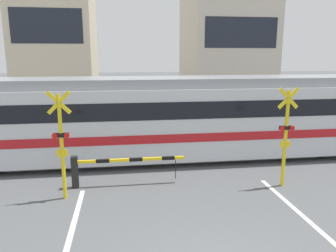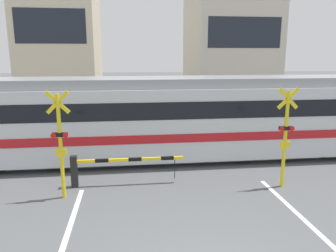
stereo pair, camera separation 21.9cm
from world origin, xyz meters
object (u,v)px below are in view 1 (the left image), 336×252
crossing_barrier_near (104,166)px  crossing_signal_left (61,141)px  crossing_signal_right (286,133)px  commuter_train (169,116)px  pedestrian (127,113)px  crossing_barrier_far (201,125)px

crossing_barrier_near → crossing_signal_left: size_ratio=1.13×
crossing_signal_left → crossing_signal_right: 6.87m
commuter_train → pedestrian: bearing=106.5°
crossing_signal_right → pedestrian: 10.05m
commuter_train → crossing_signal_left: bearing=-136.9°
crossing_signal_right → pedestrian: crossing_signal_right is taller
crossing_barrier_far → crossing_signal_right: crossing_signal_right is taller
commuter_train → pedestrian: size_ratio=11.35×
commuter_train → crossing_barrier_far: size_ratio=5.59×
commuter_train → pedestrian: commuter_train is taller
crossing_barrier_far → crossing_signal_right: 6.69m
crossing_barrier_far → crossing_signal_left: (-5.74, -6.51, 1.09)m
commuter_train → crossing_barrier_near: commuter_train is taller
commuter_train → crossing_barrier_near: (-2.48, -2.59, -1.09)m
crossing_signal_left → pedestrian: size_ratio=1.79×
crossing_signal_left → pedestrian: 9.03m
crossing_barrier_far → crossing_signal_left: size_ratio=1.13×
crossing_barrier_far → crossing_signal_left: crossing_signal_left is taller
commuter_train → crossing_signal_right: bearing=-46.1°
commuter_train → crossing_signal_right: size_ratio=6.34×
commuter_train → crossing_signal_right: (3.25, -3.38, -0.01)m
pedestrian → crossing_barrier_far: bearing=-31.4°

